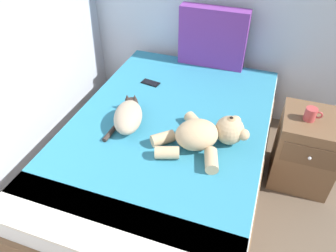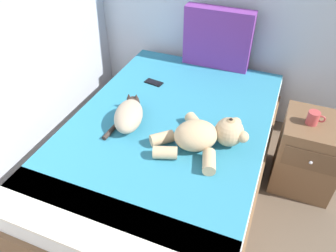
{
  "view_description": "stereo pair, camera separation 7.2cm",
  "coord_description": "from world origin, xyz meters",
  "px_view_note": "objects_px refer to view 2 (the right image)",
  "views": [
    {
      "loc": [
        1.7,
        1.52,
        1.96
      ],
      "look_at": [
        1.14,
        3.1,
        0.6
      ],
      "focal_mm": 34.38,
      "sensor_mm": 36.0,
      "label": 1
    },
    {
      "loc": [
        1.77,
        1.54,
        1.96
      ],
      "look_at": [
        1.14,
        3.1,
        0.6
      ],
      "focal_mm": 34.38,
      "sensor_mm": 36.0,
      "label": 2
    }
  ],
  "objects_px": {
    "cat": "(129,115)",
    "cell_phone": "(154,82)",
    "bed": "(168,154)",
    "nightstand": "(308,154)",
    "mug": "(313,118)",
    "teddy_bear": "(205,135)",
    "patterned_cushion": "(218,38)"
  },
  "relations": [
    {
      "from": "teddy_bear",
      "to": "mug",
      "type": "height_order",
      "value": "teddy_bear"
    },
    {
      "from": "cat",
      "to": "mug",
      "type": "height_order",
      "value": "cat"
    },
    {
      "from": "patterned_cushion",
      "to": "cell_phone",
      "type": "height_order",
      "value": "patterned_cushion"
    },
    {
      "from": "bed",
      "to": "cell_phone",
      "type": "bearing_deg",
      "value": 123.78
    },
    {
      "from": "teddy_bear",
      "to": "mug",
      "type": "distance_m",
      "value": 0.77
    },
    {
      "from": "patterned_cushion",
      "to": "cat",
      "type": "height_order",
      "value": "patterned_cushion"
    },
    {
      "from": "cell_phone",
      "to": "nightstand",
      "type": "xyz_separation_m",
      "value": [
        1.29,
        -0.1,
        -0.27
      ]
    },
    {
      "from": "bed",
      "to": "nightstand",
      "type": "height_order",
      "value": "nightstand"
    },
    {
      "from": "teddy_bear",
      "to": "nightstand",
      "type": "distance_m",
      "value": 0.9
    },
    {
      "from": "teddy_bear",
      "to": "cat",
      "type": "bearing_deg",
      "value": 176.85
    },
    {
      "from": "teddy_bear",
      "to": "nightstand",
      "type": "xyz_separation_m",
      "value": [
        0.67,
        0.48,
        -0.35
      ]
    },
    {
      "from": "cat",
      "to": "mug",
      "type": "bearing_deg",
      "value": 19.86
    },
    {
      "from": "cat",
      "to": "teddy_bear",
      "type": "distance_m",
      "value": 0.56
    },
    {
      "from": "bed",
      "to": "teddy_bear",
      "type": "relative_size",
      "value": 3.41
    },
    {
      "from": "bed",
      "to": "teddy_bear",
      "type": "distance_m",
      "value": 0.49
    },
    {
      "from": "patterned_cushion",
      "to": "teddy_bear",
      "type": "bearing_deg",
      "value": -78.12
    },
    {
      "from": "bed",
      "to": "nightstand",
      "type": "relative_size",
      "value": 3.52
    },
    {
      "from": "cat",
      "to": "nightstand",
      "type": "relative_size",
      "value": 0.75
    },
    {
      "from": "bed",
      "to": "nightstand",
      "type": "bearing_deg",
      "value": 20.74
    },
    {
      "from": "teddy_bear",
      "to": "cell_phone",
      "type": "bearing_deg",
      "value": 136.61
    },
    {
      "from": "cell_phone",
      "to": "nightstand",
      "type": "distance_m",
      "value": 1.32
    },
    {
      "from": "teddy_bear",
      "to": "nightstand",
      "type": "height_order",
      "value": "teddy_bear"
    },
    {
      "from": "cat",
      "to": "cell_phone",
      "type": "height_order",
      "value": "cat"
    },
    {
      "from": "cell_phone",
      "to": "nightstand",
      "type": "relative_size",
      "value": 0.27
    },
    {
      "from": "patterned_cushion",
      "to": "nightstand",
      "type": "bearing_deg",
      "value": -32.94
    },
    {
      "from": "cell_phone",
      "to": "mug",
      "type": "height_order",
      "value": "mug"
    },
    {
      "from": "teddy_bear",
      "to": "nightstand",
      "type": "bearing_deg",
      "value": 35.53
    },
    {
      "from": "patterned_cushion",
      "to": "cell_phone",
      "type": "relative_size",
      "value": 3.67
    },
    {
      "from": "cell_phone",
      "to": "nightstand",
      "type": "height_order",
      "value": "nightstand"
    },
    {
      "from": "cell_phone",
      "to": "mug",
      "type": "bearing_deg",
      "value": -5.66
    },
    {
      "from": "patterned_cushion",
      "to": "teddy_bear",
      "type": "xyz_separation_m",
      "value": [
        0.22,
        -1.06,
        -0.17
      ]
    },
    {
      "from": "cat",
      "to": "cell_phone",
      "type": "bearing_deg",
      "value": 96.07
    }
  ]
}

